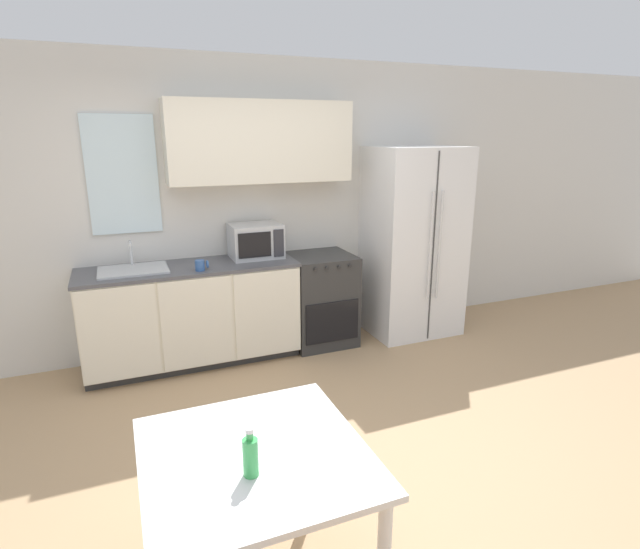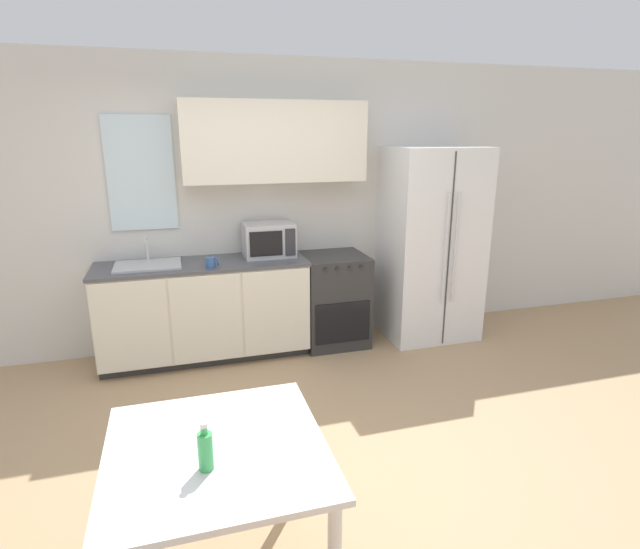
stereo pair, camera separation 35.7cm
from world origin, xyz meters
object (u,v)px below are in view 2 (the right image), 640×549
microwave (269,239)px  dining_table (218,470)px  oven_range (333,299)px  drink_bottle (205,450)px  coffee_mug (211,262)px  refrigerator (430,244)px

microwave → dining_table: microwave is taller
microwave → dining_table: size_ratio=0.50×
oven_range → drink_bottle: 3.04m
oven_range → coffee_mug: size_ratio=8.04×
oven_range → microwave: size_ratio=1.92×
coffee_mug → drink_bottle: coffee_mug is taller
oven_range → microwave: microwave is taller
dining_table → drink_bottle: 0.24m
microwave → coffee_mug: 0.63m
refrigerator → coffee_mug: (-2.17, -0.13, 0.01)m
refrigerator → drink_bottle: (-2.39, -2.62, -0.13)m
oven_range → coffee_mug: 1.29m
refrigerator → coffee_mug: refrigerator is taller
microwave → dining_table: 2.77m
oven_range → drink_bottle: (-1.39, -2.68, 0.38)m
oven_range → microwave: (-0.61, 0.09, 0.62)m
drink_bottle → oven_range: bearing=62.5°
microwave → coffee_mug: bearing=-153.3°
dining_table → drink_bottle: drink_bottle is taller
drink_bottle → refrigerator: bearing=47.6°
oven_range → dining_table: bearing=-117.8°
refrigerator → coffee_mug: size_ratio=17.09×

